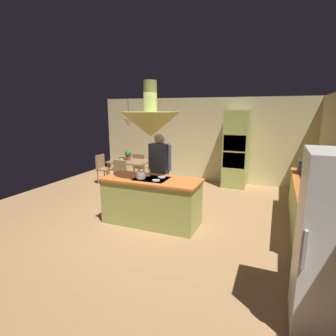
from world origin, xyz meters
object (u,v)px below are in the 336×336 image
at_px(chair_by_back_wall, 140,165).
at_px(canister_flour, 319,189).
at_px(chair_facing_island, 118,174).
at_px(potted_plant_on_table, 128,154).
at_px(oven_tower, 236,149).
at_px(cooking_pot_on_cooktop, 141,175).
at_px(kitchen_island, 152,201).
at_px(cup_on_table, 121,160).
at_px(chair_at_corner, 103,167).
at_px(dining_table, 130,164).
at_px(microwave_on_counter, 310,167).
at_px(person_at_island, 160,167).
at_px(canister_sugar, 317,185).

relative_size(chair_by_back_wall, canister_flour, 5.76).
height_order(chair_facing_island, potted_plant_on_table, potted_plant_on_table).
distance_m(oven_tower, cooking_pot_on_cooktop, 3.60).
relative_size(kitchen_island, chair_by_back_wall, 2.19).
bearing_deg(cooking_pot_on_cooktop, cup_on_table, 129.91).
relative_size(kitchen_island, oven_tower, 0.87).
relative_size(chair_at_corner, cooking_pot_on_cooktop, 4.83).
distance_m(dining_table, potted_plant_on_table, 0.30).
relative_size(potted_plant_on_table, microwave_on_counter, 0.65).
bearing_deg(microwave_on_counter, chair_facing_island, -178.68).
relative_size(chair_at_corner, canister_flour, 5.76).
height_order(chair_by_back_wall, canister_flour, canister_flour).
distance_m(person_at_island, cup_on_table, 2.13).
bearing_deg(dining_table, kitchen_island, -51.01).
height_order(kitchen_island, person_at_island, person_at_island).
distance_m(chair_by_back_wall, canister_sugar, 5.16).
bearing_deg(microwave_on_counter, cooking_pot_on_cooktop, -150.34).
distance_m(kitchen_island, chair_by_back_wall, 3.21).
bearing_deg(cooking_pot_on_cooktop, microwave_on_counter, 29.66).
height_order(canister_sugar, cooking_pot_on_cooktop, canister_sugar).
distance_m(chair_facing_island, chair_at_corner, 1.12).
bearing_deg(cup_on_table, potted_plant_on_table, 77.43).
height_order(chair_at_corner, cooking_pot_on_cooktop, cooking_pot_on_cooktop).
bearing_deg(oven_tower, person_at_island, -115.42).
bearing_deg(oven_tower, kitchen_island, -108.74).
distance_m(chair_facing_island, chair_by_back_wall, 1.25).
xyz_separation_m(oven_tower, cup_on_table, (-2.96, -1.35, -0.28)).
bearing_deg(microwave_on_counter, dining_table, 173.44).
relative_size(kitchen_island, person_at_island, 1.11).
bearing_deg(oven_tower, chair_facing_island, -147.71).
height_order(oven_tower, chair_at_corner, oven_tower).
distance_m(kitchen_island, canister_sugar, 2.91).
distance_m(kitchen_island, chair_facing_island, 2.25).
bearing_deg(kitchen_island, chair_at_corner, 141.40).
bearing_deg(microwave_on_counter, canister_sugar, -90.00).
bearing_deg(chair_by_back_wall, kitchen_island, 121.95).
bearing_deg(microwave_on_counter, person_at_island, -163.01).
xyz_separation_m(potted_plant_on_table, cooking_pot_on_cooktop, (1.63, -2.30, 0.06)).
bearing_deg(cup_on_table, oven_tower, 24.48).
bearing_deg(person_at_island, cooking_pot_on_cooktop, -92.75).
bearing_deg(kitchen_island, cooking_pot_on_cooktop, -140.91).
distance_m(chair_by_back_wall, microwave_on_counter, 4.71).
bearing_deg(chair_by_back_wall, oven_tower, -169.54).
xyz_separation_m(oven_tower, canister_sugar, (1.74, -2.91, -0.09)).
distance_m(dining_table, person_at_island, 2.15).
height_order(dining_table, cup_on_table, cup_on_table).
distance_m(oven_tower, cup_on_table, 3.26).
height_order(person_at_island, canister_flour, person_at_island).
bearing_deg(oven_tower, cooking_pot_on_cooktop, -110.48).
bearing_deg(canister_flour, oven_tower, 119.37).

